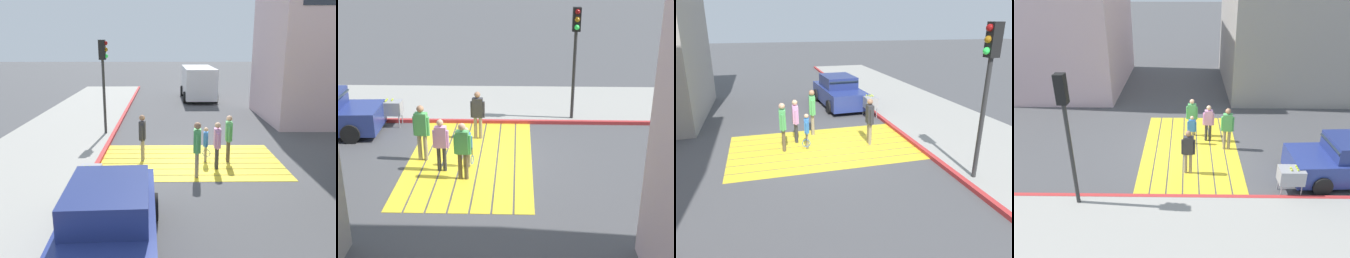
% 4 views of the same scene
% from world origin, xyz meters
% --- Properties ---
extents(ground_plane, '(120.00, 120.00, 0.00)m').
position_xyz_m(ground_plane, '(0.00, 0.00, 0.00)').
color(ground_plane, '#4C4C4F').
extents(crosswalk_stripes, '(6.40, 3.80, 0.01)m').
position_xyz_m(crosswalk_stripes, '(0.00, -0.00, 0.01)').
color(crosswalk_stripes, yellow).
rests_on(crosswalk_stripes, ground).
extents(sidewalk_west, '(4.80, 40.00, 0.12)m').
position_xyz_m(sidewalk_west, '(-5.60, 0.00, 0.06)').
color(sidewalk_west, '#9E9B93').
rests_on(sidewalk_west, ground).
extents(curb_painted, '(0.16, 40.00, 0.13)m').
position_xyz_m(curb_painted, '(-3.25, 0.00, 0.07)').
color(curb_painted, '#BC3333').
rests_on(curb_painted, ground).
extents(traffic_light_corner, '(0.39, 0.28, 4.24)m').
position_xyz_m(traffic_light_corner, '(-3.58, 3.51, 3.04)').
color(traffic_light_corner, '#2D2D2D').
rests_on(traffic_light_corner, ground).
extents(tennis_ball_cart, '(0.56, 0.80, 1.02)m').
position_xyz_m(tennis_ball_cart, '(-2.90, -3.21, 0.70)').
color(tennis_ball_cart, '#99999E').
rests_on(tennis_ball_cart, ground).
extents(pedestrian_adult_lead, '(0.21, 0.47, 1.61)m').
position_xyz_m(pedestrian_adult_lead, '(0.83, -0.75, 0.93)').
color(pedestrian_adult_lead, '#333338').
rests_on(pedestrian_adult_lead, ground).
extents(pedestrian_adult_trailing, '(0.27, 0.52, 1.78)m').
position_xyz_m(pedestrian_adult_trailing, '(0.10, -1.46, 1.04)').
color(pedestrian_adult_trailing, gray).
rests_on(pedestrian_adult_trailing, ground).
extents(pedestrian_adult_side, '(0.23, 0.49, 1.68)m').
position_xyz_m(pedestrian_adult_side, '(-1.71, 0.09, 0.98)').
color(pedestrian_adult_side, gray).
rests_on(pedestrian_adult_side, ground).
extents(pedestrian_teen_behind, '(0.24, 0.49, 1.69)m').
position_xyz_m(pedestrian_teen_behind, '(1.34, -0.07, 0.98)').
color(pedestrian_teen_behind, brown).
rests_on(pedestrian_teen_behind, ground).
extents(pedestrian_child_with_racket, '(0.30, 0.40, 1.26)m').
position_xyz_m(pedestrian_child_with_racket, '(0.54, -0.05, 0.71)').
color(pedestrian_child_with_racket, gray).
rests_on(pedestrian_child_with_racket, ground).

